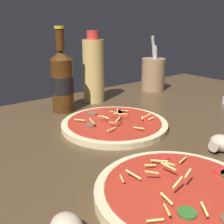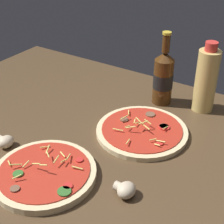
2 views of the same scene
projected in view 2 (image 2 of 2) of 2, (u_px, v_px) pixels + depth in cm
name	position (u px, v px, depth cm)	size (l,w,h in cm)	color
counter_slab	(129.00, 146.00, 102.90)	(160.00, 90.00, 2.50)	#4C3823
pizza_near	(45.00, 173.00, 89.04)	(27.10, 27.10, 5.21)	beige
pizza_far	(142.00, 131.00, 106.01)	(28.29, 28.29, 4.99)	beige
beer_bottle	(163.00, 77.00, 118.21)	(6.87, 6.87, 25.82)	#47280F
oil_bottle	(206.00, 80.00, 113.43)	(7.29, 7.29, 24.16)	#D6B766
mushroom_left	(5.00, 141.00, 99.93)	(5.12, 4.88, 3.41)	beige
mushroom_right	(125.00, 190.00, 82.95)	(5.47, 5.21, 3.64)	beige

